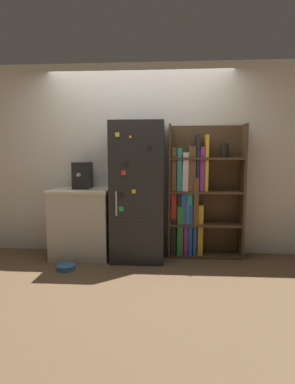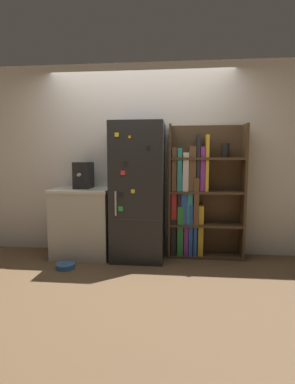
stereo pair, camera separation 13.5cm
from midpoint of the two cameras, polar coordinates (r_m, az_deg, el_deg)
The scene contains 7 objects.
ground_plane at distance 3.95m, azimuth -1.04°, elevation -13.16°, with size 16.00×16.00×0.00m, color brown.
wall_back at distance 4.19m, azimuth -0.30°, elevation 6.12°, with size 8.00×0.05×2.60m.
refrigerator at distance 3.90m, azimuth -0.80°, elevation 0.03°, with size 0.67×0.61×1.78m.
bookshelf at distance 4.06m, azimuth 10.15°, elevation -0.98°, with size 0.99×0.30×1.76m.
kitchen_counter at distance 4.14m, azimuth -11.28°, elevation -5.70°, with size 0.78×0.57×0.92m.
espresso_machine at distance 4.09m, azimuth -11.17°, elevation 3.15°, with size 0.21×0.36×0.35m.
pet_bowl at distance 3.84m, azimuth -14.35°, elevation -13.45°, with size 0.23×0.23×0.06m.
Camera 2 is at (0.51, -3.68, 1.34)m, focal length 28.00 mm.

